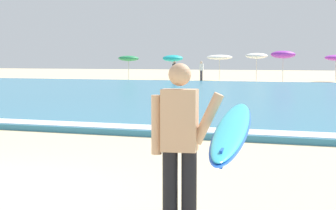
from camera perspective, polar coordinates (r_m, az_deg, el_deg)
sea at (r=26.00m, az=8.38°, el=1.02°), size 120.00×28.00×0.14m
surf_foam at (r=13.15m, az=-2.89°, el=-2.29°), size 120.00×0.88×0.01m
surfer_with_board at (r=5.27m, az=3.97°, el=-3.21°), size 1.13×2.75×1.73m
beach_umbrella_0 at (r=47.03m, az=-4.12°, el=4.84°), size 1.75×1.77×2.06m
beach_umbrella_1 at (r=46.46m, az=0.49°, el=4.87°), size 1.71×1.73×2.12m
beach_umbrella_2 at (r=45.37m, az=5.37°, el=4.96°), size 2.10×2.10×2.11m
beach_umbrella_3 at (r=44.48m, az=9.19°, el=5.06°), size 1.78×1.79×2.25m
beach_umbrella_4 at (r=43.42m, az=11.86°, el=5.14°), size 1.90×1.93×2.43m
beach_umbrella_5 at (r=45.05m, az=17.03°, el=4.71°), size 1.72×1.72×2.09m
beachgoer_near_row_left at (r=44.31m, az=0.69°, el=3.62°), size 0.32×0.20×1.58m
beachgoer_near_row_mid at (r=43.57m, az=3.48°, el=3.60°), size 0.32×0.20×1.58m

